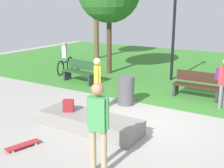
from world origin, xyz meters
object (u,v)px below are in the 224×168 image
at_px(trash_bin, 126,90).
at_px(backpack_on_ledge, 68,106).
at_px(concrete_ledge, 90,122).
at_px(pedestrian_with_backpack, 223,79).
at_px(skateboard_by_ledge, 23,145).
at_px(skater_performing_trick, 98,121).
at_px(park_bench_far_right, 80,71).
at_px(lamp_post, 174,23).
at_px(skater_watching, 97,80).
at_px(cyclist_on_bicycle, 65,60).
at_px(park_bench_center_lawn, 197,85).

bearing_deg(trash_bin, backpack_on_ledge, -100.99).
distance_m(concrete_ledge, pedestrian_with_backpack, 4.45).
bearing_deg(skateboard_by_ledge, skater_performing_trick, 2.62).
xyz_separation_m(park_bench_far_right, lamp_post, (3.10, 2.45, 1.97)).
bearing_deg(pedestrian_with_backpack, park_bench_far_right, 178.44).
height_order(skater_watching, pedestrian_with_backpack, skater_watching).
xyz_separation_m(concrete_ledge, cyclist_on_bicycle, (-5.03, 4.86, 0.44)).
height_order(park_bench_far_right, cyclist_on_bicycle, cyclist_on_bicycle).
bearing_deg(park_bench_center_lawn, concrete_ledge, -110.15).
distance_m(backpack_on_ledge, trash_bin, 2.38).
xyz_separation_m(trash_bin, pedestrian_with_backpack, (2.72, 1.33, 0.47)).
distance_m(skater_performing_trick, pedestrian_with_backpack, 5.30).
xyz_separation_m(park_bench_center_lawn, lamp_post, (-1.71, 2.01, 1.97)).
relative_size(concrete_ledge, park_bench_far_right, 1.68).
height_order(backpack_on_ledge, skater_performing_trick, skater_performing_trick).
distance_m(concrete_ledge, trash_bin, 2.31).
distance_m(lamp_post, cyclist_on_bicycle, 5.37).
bearing_deg(skateboard_by_ledge, trash_bin, 83.09).
bearing_deg(cyclist_on_bicycle, trash_bin, -28.20).
xyz_separation_m(backpack_on_ledge, trash_bin, (0.45, 2.33, -0.08)).
height_order(park_bench_center_lawn, trash_bin, trash_bin).
distance_m(concrete_ledge, skater_watching, 1.65).
bearing_deg(pedestrian_with_backpack, park_bench_center_lawn, 148.12).
height_order(skater_watching, trash_bin, skater_watching).
distance_m(skateboard_by_ledge, cyclist_on_bicycle, 7.84).
distance_m(backpack_on_ledge, lamp_post, 6.57).
height_order(skater_watching, lamp_post, lamp_post).
bearing_deg(pedestrian_with_backpack, cyclist_on_bicycle, 170.60).
height_order(park_bench_far_right, pedestrian_with_backpack, pedestrian_with_backpack).
height_order(skater_watching, park_bench_far_right, skater_watching).
distance_m(concrete_ledge, cyclist_on_bicycle, 7.00).
xyz_separation_m(skateboard_by_ledge, lamp_post, (0.53, 7.87, 2.38)).
bearing_deg(skateboard_by_ledge, skater_watching, 89.50).
relative_size(skater_watching, pedestrian_with_backpack, 1.04).
distance_m(park_bench_center_lawn, trash_bin, 2.61).
bearing_deg(lamp_post, skateboard_by_ledge, -93.88).
bearing_deg(lamp_post, skater_watching, -95.90).
bearing_deg(skater_watching, concrete_ledge, -62.76).
bearing_deg(cyclist_on_bicycle, skateboard_by_ledge, -56.36).
xyz_separation_m(pedestrian_with_backpack, cyclist_on_bicycle, (-7.53, 1.25, -0.31)).
xyz_separation_m(skater_performing_trick, lamp_post, (-1.51, 7.77, 1.38)).
relative_size(skateboard_by_ledge, pedestrian_with_backpack, 0.52).
distance_m(park_bench_center_lawn, park_bench_far_right, 4.83).
bearing_deg(trash_bin, pedestrian_with_backpack, 26.10).
distance_m(skater_performing_trick, trash_bin, 4.19).
bearing_deg(trash_bin, concrete_ledge, -84.46).
relative_size(skater_watching, lamp_post, 0.41).
bearing_deg(skater_watching, trash_bin, 65.19).
height_order(trash_bin, pedestrian_with_backpack, pedestrian_with_backpack).
relative_size(skater_performing_trick, trash_bin, 1.90).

